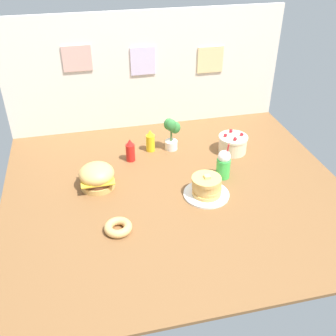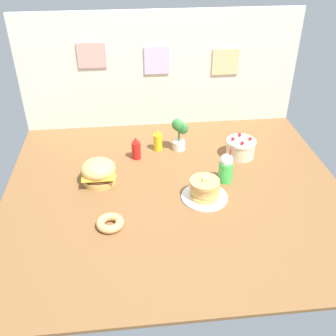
# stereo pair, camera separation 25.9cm
# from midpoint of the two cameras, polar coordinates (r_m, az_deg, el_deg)

# --- Properties ---
(ground_plane) EXTENTS (2.26, 2.00, 0.02)m
(ground_plane) POSITION_cam_midpoint_polar(r_m,az_deg,el_deg) (2.64, -1.67, -3.43)
(ground_plane) COLOR brown
(back_wall) EXTENTS (2.26, 0.04, 0.95)m
(back_wall) POSITION_cam_midpoint_polar(r_m,az_deg,el_deg) (3.28, -5.42, 13.73)
(back_wall) COLOR silver
(back_wall) RESTS_ON ground_plane
(burger) EXTENTS (0.23, 0.23, 0.17)m
(burger) POSITION_cam_midpoint_polar(r_m,az_deg,el_deg) (2.69, -12.97, -1.28)
(burger) COLOR #DBA859
(burger) RESTS_ON ground_plane
(pancake_stack) EXTENTS (0.30, 0.30, 0.15)m
(pancake_stack) POSITION_cam_midpoint_polar(r_m,az_deg,el_deg) (2.55, 2.73, -2.91)
(pancake_stack) COLOR white
(pancake_stack) RESTS_ON ground_plane
(layer_cake) EXTENTS (0.22, 0.22, 0.16)m
(layer_cake) POSITION_cam_midpoint_polar(r_m,az_deg,el_deg) (3.03, 6.93, 3.42)
(layer_cake) COLOR beige
(layer_cake) RESTS_ON ground_plane
(ketchup_bottle) EXTENTS (0.07, 0.07, 0.18)m
(ketchup_bottle) POSITION_cam_midpoint_polar(r_m,az_deg,el_deg) (2.93, -8.00, 2.41)
(ketchup_bottle) COLOR red
(ketchup_bottle) RESTS_ON ground_plane
(mustard_bottle) EXTENTS (0.07, 0.07, 0.18)m
(mustard_bottle) POSITION_cam_midpoint_polar(r_m,az_deg,el_deg) (3.03, -5.02, 3.81)
(mustard_bottle) COLOR yellow
(mustard_bottle) RESTS_ON ground_plane
(cream_soda_cup) EXTENTS (0.10, 0.10, 0.26)m
(cream_soda_cup) POSITION_cam_midpoint_polar(r_m,az_deg,el_deg) (2.71, 5.34, 0.46)
(cream_soda_cup) COLOR green
(cream_soda_cup) RESTS_ON ground_plane
(donut_pink_glaze) EXTENTS (0.16, 0.16, 0.05)m
(donut_pink_glaze) POSITION_cam_midpoint_polar(r_m,az_deg,el_deg) (2.34, -10.41, -8.53)
(donut_pink_glaze) COLOR tan
(donut_pink_glaze) RESTS_ON ground_plane
(potted_plant) EXTENTS (0.12, 0.11, 0.27)m
(potted_plant) POSITION_cam_midpoint_polar(r_m,az_deg,el_deg) (3.01, -1.94, 5.07)
(potted_plant) COLOR white
(potted_plant) RESTS_ON ground_plane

